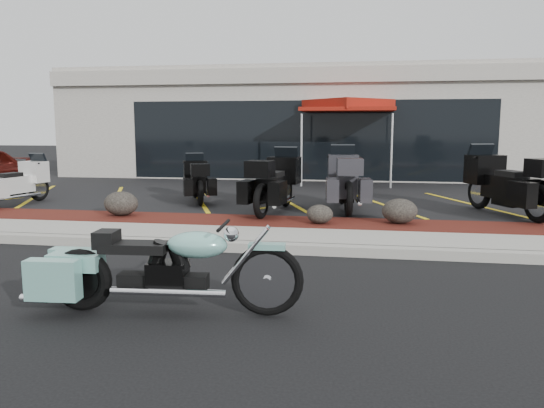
% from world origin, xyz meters
% --- Properties ---
extents(ground, '(90.00, 90.00, 0.00)m').
position_xyz_m(ground, '(0.00, 0.00, 0.00)').
color(ground, black).
rests_on(ground, ground).
extents(curb, '(24.00, 0.25, 0.15)m').
position_xyz_m(curb, '(0.00, 0.90, 0.07)').
color(curb, gray).
rests_on(curb, ground).
extents(sidewalk, '(24.00, 1.20, 0.15)m').
position_xyz_m(sidewalk, '(0.00, 1.60, 0.07)').
color(sidewalk, gray).
rests_on(sidewalk, ground).
extents(mulch_bed, '(24.00, 1.20, 0.16)m').
position_xyz_m(mulch_bed, '(0.00, 2.80, 0.08)').
color(mulch_bed, '#3D130E').
rests_on(mulch_bed, ground).
extents(upper_lot, '(26.00, 9.60, 0.15)m').
position_xyz_m(upper_lot, '(0.00, 8.20, 0.07)').
color(upper_lot, black).
rests_on(upper_lot, ground).
extents(dealership_building, '(18.00, 8.16, 4.00)m').
position_xyz_m(dealership_building, '(0.00, 14.47, 2.01)').
color(dealership_building, gray).
rests_on(dealership_building, ground).
extents(boulder_left, '(0.69, 0.58, 0.49)m').
position_xyz_m(boulder_left, '(-2.99, 2.89, 0.40)').
color(boulder_left, black).
rests_on(boulder_left, mulch_bed).
extents(boulder_mid, '(0.49, 0.41, 0.35)m').
position_xyz_m(boulder_mid, '(1.03, 2.65, 0.34)').
color(boulder_mid, black).
rests_on(boulder_mid, mulch_bed).
extents(boulder_right, '(0.65, 0.54, 0.46)m').
position_xyz_m(boulder_right, '(2.49, 2.91, 0.39)').
color(boulder_right, black).
rests_on(boulder_right, mulch_bed).
extents(hero_cruiser, '(2.84, 0.90, 0.98)m').
position_xyz_m(hero_cruiser, '(0.84, -1.89, 0.49)').
color(hero_cruiser, '#78BBAF').
rests_on(hero_cruiser, ground).
extents(touring_white, '(1.19, 2.12, 1.17)m').
position_xyz_m(touring_white, '(-5.94, 4.65, 0.73)').
color(touring_white, white).
rests_on(touring_white, upper_lot).
extents(touring_black_front, '(1.44, 2.11, 1.15)m').
position_xyz_m(touring_black_front, '(-2.36, 5.80, 0.72)').
color(touring_black_front, black).
rests_on(touring_black_front, upper_lot).
extents(touring_black_mid, '(1.23, 2.44, 1.36)m').
position_xyz_m(touring_black_mid, '(0.12, 4.69, 0.83)').
color(touring_black_mid, black).
rests_on(touring_black_mid, upper_lot).
extents(touring_grey, '(1.17, 2.48, 1.39)m').
position_xyz_m(touring_grey, '(1.35, 5.29, 0.85)').
color(touring_grey, '#302F34').
rests_on(touring_grey, upper_lot).
extents(touring_black_rear, '(1.84, 2.63, 1.43)m').
position_xyz_m(touring_black_rear, '(4.33, 5.04, 0.87)').
color(touring_black_rear, black).
rests_on(touring_black_rear, upper_lot).
extents(traffic_cone, '(0.40, 0.40, 0.47)m').
position_xyz_m(traffic_cone, '(-0.35, 7.35, 0.39)').
color(traffic_cone, '#CA5506').
rests_on(traffic_cone, upper_lot).
extents(popup_canopy, '(3.58, 3.58, 2.65)m').
position_xyz_m(popup_canopy, '(1.33, 10.21, 2.55)').
color(popup_canopy, silver).
rests_on(popup_canopy, upper_lot).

